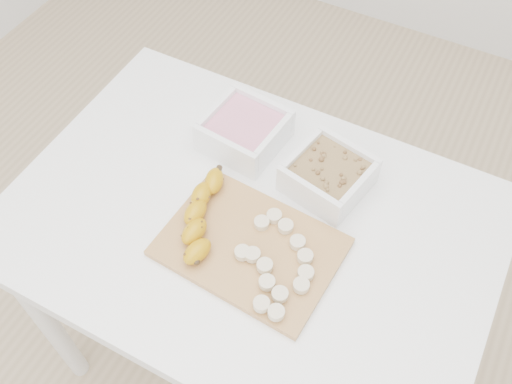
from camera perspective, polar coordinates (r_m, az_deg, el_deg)
The scene contains 7 objects.
ground at distance 1.85m, azimuth -0.45°, elevation -15.68°, with size 3.50×3.50×0.00m, color #C6AD89.
table at distance 1.26m, azimuth -0.64°, elevation -5.18°, with size 1.00×0.70×0.75m.
bowl_yogurt at distance 1.28m, azimuth -1.15°, elevation 6.19°, with size 0.18×0.18×0.08m.
bowl_granola at distance 1.21m, azimuth 7.26°, elevation 1.72°, with size 0.19×0.19×0.07m.
cutting_board at distance 1.13m, azimuth -0.58°, elevation -5.51°, with size 0.34×0.24×0.01m, color #A77C47.
banana at distance 1.14m, azimuth -5.46°, elevation -2.44°, with size 0.06×0.22×0.04m, color #B47F08, non-canonical shape.
banana_slices at distance 1.10m, azimuth 2.09°, elevation -7.06°, with size 0.16×0.22×0.02m.
Camera 1 is at (0.31, -0.57, 1.73)m, focal length 40.00 mm.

